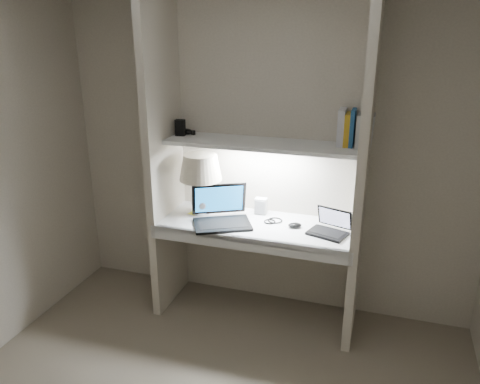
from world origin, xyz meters
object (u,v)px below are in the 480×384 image
at_px(table_lamp, 201,174).
at_px(book_row, 355,129).
at_px(laptop_netbook, 330,228).
at_px(speaker, 261,206).
at_px(laptop_main, 221,214).

relative_size(table_lamp, book_row, 1.88).
xyz_separation_m(laptop_netbook, book_row, (0.11, 0.19, 0.68)).
bearing_deg(speaker, table_lamp, -163.96).
relative_size(table_lamp, speaker, 3.73).
bearing_deg(book_row, table_lamp, -173.15).
relative_size(laptop_main, laptop_netbook, 1.65).
bearing_deg(laptop_main, speaker, 18.35).
relative_size(table_lamp, laptop_main, 0.91).
height_order(speaker, book_row, book_row).
xyz_separation_m(table_lamp, laptop_netbook, (1.00, -0.06, -0.28)).
height_order(laptop_netbook, speaker, laptop_netbook).
xyz_separation_m(laptop_netbook, speaker, (-0.56, 0.20, 0.02)).
bearing_deg(laptop_main, laptop_netbook, -23.97).
height_order(table_lamp, book_row, book_row).
bearing_deg(laptop_netbook, speaker, 178.64).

